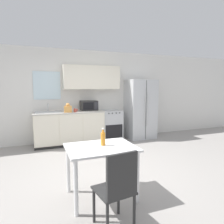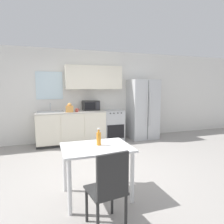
# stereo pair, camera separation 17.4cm
# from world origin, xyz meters

# --- Properties ---
(ground_plane) EXTENTS (12.00, 12.00, 0.00)m
(ground_plane) POSITION_xyz_m (0.00, 0.00, 0.00)
(ground_plane) COLOR gray
(wall_back) EXTENTS (12.00, 0.38, 2.70)m
(wall_back) POSITION_xyz_m (0.04, 2.30, 1.44)
(wall_back) COLOR silver
(wall_back) RESTS_ON ground_plane
(kitchen_counter) EXTENTS (1.91, 0.67, 0.94)m
(kitchen_counter) POSITION_xyz_m (-0.38, 1.97, 0.47)
(kitchen_counter) COLOR #333333
(kitchen_counter) RESTS_ON ground_plane
(oven_range) EXTENTS (0.60, 0.62, 0.92)m
(oven_range) POSITION_xyz_m (0.87, 2.00, 0.46)
(oven_range) COLOR #B7BABC
(oven_range) RESTS_ON ground_plane
(refrigerator) EXTENTS (0.86, 0.74, 1.84)m
(refrigerator) POSITION_xyz_m (1.86, 1.95, 0.92)
(refrigerator) COLOR silver
(refrigerator) RESTS_ON ground_plane
(kitchen_sink) EXTENTS (0.70, 0.42, 0.23)m
(kitchen_sink) POSITION_xyz_m (-0.92, 1.98, 0.95)
(kitchen_sink) COLOR #B7BABC
(kitchen_sink) RESTS_ON kitchen_counter
(microwave) EXTENTS (0.47, 0.36, 0.28)m
(microwave) POSITION_xyz_m (0.22, 2.09, 1.08)
(microwave) COLOR #282828
(microwave) RESTS_ON kitchen_counter
(coffee_mug) EXTENTS (0.11, 0.08, 0.09)m
(coffee_mug) POSITION_xyz_m (-0.23, 1.82, 0.98)
(coffee_mug) COLOR #BF4C3F
(coffee_mug) RESTS_ON kitchen_counter
(grocery_bag_0) EXTENTS (0.22, 0.20, 0.25)m
(grocery_bag_0) POSITION_xyz_m (-0.43, 1.81, 1.04)
(grocery_bag_0) COLOR #DB994C
(grocery_bag_0) RESTS_ON kitchen_counter
(dining_table) EXTENTS (0.98, 0.74, 0.76)m
(dining_table) POSITION_xyz_m (-0.39, -0.96, 0.63)
(dining_table) COLOR white
(dining_table) RESTS_ON ground_plane
(dining_chair_near) EXTENTS (0.45, 0.45, 0.93)m
(dining_chair_near) POSITION_xyz_m (-0.44, -1.71, 0.54)
(dining_chair_near) COLOR #282828
(dining_chair_near) RESTS_ON ground_plane
(drink_bottle) EXTENTS (0.07, 0.07, 0.25)m
(drink_bottle) POSITION_xyz_m (-0.34, -0.91, 0.86)
(drink_bottle) COLOR orange
(drink_bottle) RESTS_ON dining_table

